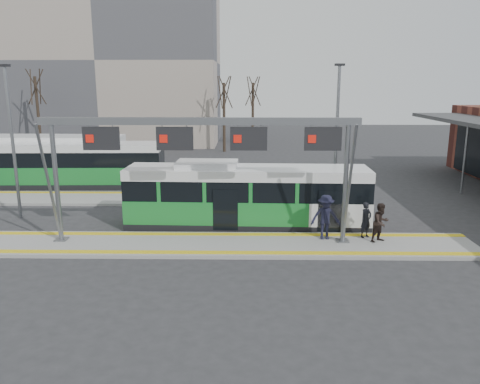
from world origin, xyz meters
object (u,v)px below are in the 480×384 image
object	(u,v)px
passenger_a	(366,220)
passenger_c	(325,217)
hero_bus	(246,197)
passenger_b	(381,222)
gantry	(203,144)

from	to	relation	value
passenger_a	passenger_c	xyz separation A→B (m)	(-1.80, -0.26, 0.19)
hero_bus	passenger_a	size ratio (longest dim) A/B	7.36
passenger_a	passenger_c	world-z (taller)	passenger_c
hero_bus	passenger_b	bearing A→B (deg)	-23.45
passenger_b	hero_bus	bearing A→B (deg)	123.67
gantry	hero_bus	xyz separation A→B (m)	(1.76, 2.74, -2.87)
passenger_b	passenger_c	distance (m)	2.30
gantry	passenger_a	distance (m)	7.74
passenger_a	passenger_c	size ratio (longest dim) A/B	0.80
passenger_b	passenger_c	world-z (taller)	passenger_c
gantry	passenger_c	bearing A→B (deg)	4.14
passenger_c	passenger_a	bearing A→B (deg)	7.10
passenger_c	gantry	bearing A→B (deg)	-177.03
gantry	passenger_a	size ratio (longest dim) A/B	8.36
gantry	hero_bus	size ratio (longest dim) A/B	1.14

